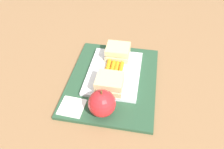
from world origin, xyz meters
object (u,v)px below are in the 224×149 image
sandwich_half_left (118,52)px  paper_napkin (72,107)px  sandwich_half_right (110,83)px  apple (102,103)px  carrot_sticks_bundle (114,70)px  food_tray (114,73)px

sandwich_half_left → paper_napkin: (0.24, -0.10, -0.03)m
sandwich_half_left → sandwich_half_right: 0.16m
sandwich_half_left → apple: bearing=-1.3°
sandwich_half_right → paper_napkin: bearing=-49.3°
sandwich_half_right → paper_napkin: size_ratio=1.14×
sandwich_half_left → apple: size_ratio=0.91×
sandwich_half_left → paper_napkin: bearing=-21.9°
apple → paper_napkin: (-0.00, -0.09, -0.04)m
sandwich_half_left → carrot_sticks_bundle: sandwich_half_left is taller
carrot_sticks_bundle → paper_napkin: bearing=-30.7°
food_tray → sandwich_half_right: (0.08, 0.00, 0.03)m
carrot_sticks_bundle → apple: (0.16, -0.01, 0.02)m
apple → carrot_sticks_bundle: bearing=178.2°
sandwich_half_left → paper_napkin: 0.26m
carrot_sticks_bundle → sandwich_half_left: bearing=179.8°
apple → paper_napkin: size_ratio=1.25×
sandwich_half_right → paper_napkin: (0.08, -0.10, -0.03)m
sandwich_half_right → apple: (0.08, -0.01, 0.00)m
food_tray → apple: (0.16, -0.01, 0.03)m
apple → paper_napkin: apple is taller
food_tray → carrot_sticks_bundle: (-0.00, -0.00, 0.01)m
food_tray → carrot_sticks_bundle: 0.01m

